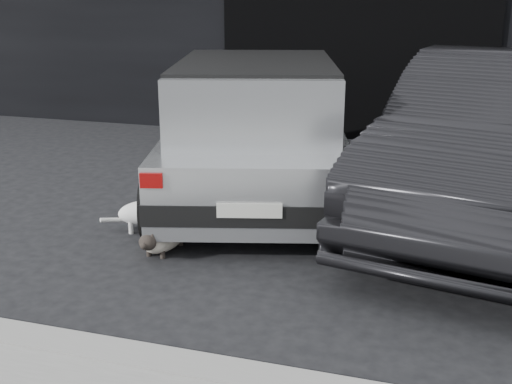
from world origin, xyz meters
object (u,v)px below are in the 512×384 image
(cat_white, at_px, (151,211))
(silver_hatchback, at_px, (256,123))
(cat_siamese, at_px, (162,239))
(second_car, at_px, (497,139))

(cat_white, bearing_deg, silver_hatchback, 126.75)
(cat_siamese, height_order, cat_white, cat_white)
(second_car, bearing_deg, cat_white, -145.81)
(silver_hatchback, distance_m, cat_siamese, 1.95)
(second_car, bearing_deg, cat_siamese, -135.74)
(silver_hatchback, distance_m, second_car, 2.43)
(cat_white, bearing_deg, cat_siamese, 6.15)
(cat_siamese, bearing_deg, cat_white, -50.23)
(silver_hatchback, height_order, second_car, second_car)
(cat_siamese, distance_m, cat_white, 0.58)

